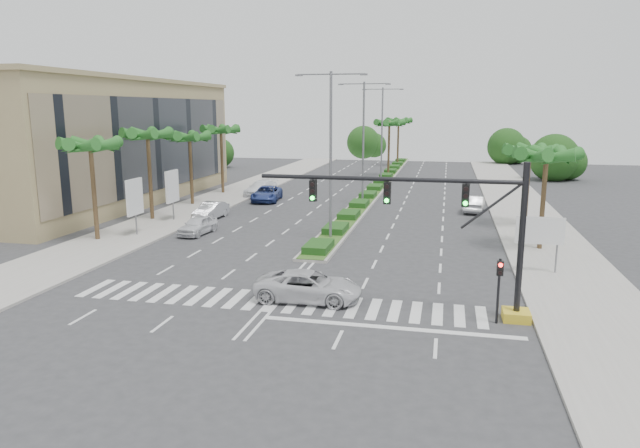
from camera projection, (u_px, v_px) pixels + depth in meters
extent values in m
plane|color=#333335|center=(274.00, 302.00, 28.43)|extent=(160.00, 160.00, 0.00)
cube|color=gray|center=(537.00, 232.00, 44.30)|extent=(6.00, 120.00, 0.15)
cube|color=gray|center=(177.00, 216.00, 50.79)|extent=(6.00, 120.00, 0.15)
cube|color=gray|center=(380.00, 185.00, 71.45)|extent=(2.20, 75.00, 0.20)
cube|color=#2F521C|center=(380.00, 184.00, 71.43)|extent=(1.80, 75.00, 0.04)
cube|color=tan|center=(103.00, 143.00, 57.66)|extent=(12.00, 36.00, 12.00)
cube|color=gold|center=(516.00, 315.00, 25.93)|extent=(1.20, 1.20, 0.45)
cylinder|color=black|center=(521.00, 241.00, 25.24)|extent=(0.28, 0.28, 7.00)
cylinder|color=black|center=(387.00, 179.00, 26.00)|extent=(12.00, 0.20, 0.20)
cylinder|color=black|center=(491.00, 207.00, 25.24)|extent=(2.53, 0.12, 2.15)
cube|color=black|center=(466.00, 196.00, 25.38)|extent=(0.32, 0.24, 1.00)
cylinder|color=#19E533|center=(465.00, 203.00, 25.31)|extent=(0.20, 0.06, 0.20)
cube|color=black|center=(387.00, 193.00, 26.13)|extent=(0.32, 0.24, 1.00)
cylinder|color=#19E533|center=(387.00, 201.00, 26.06)|extent=(0.20, 0.06, 0.20)
cube|color=black|center=(313.00, 191.00, 26.88)|extent=(0.32, 0.24, 1.00)
cylinder|color=#19E533|center=(312.00, 198.00, 26.81)|extent=(0.20, 0.06, 0.20)
cylinder|color=black|center=(498.00, 291.00, 25.29)|extent=(0.12, 0.12, 3.00)
cube|color=black|center=(500.00, 268.00, 24.93)|extent=(0.28, 0.22, 0.65)
cylinder|color=red|center=(501.00, 265.00, 24.77)|extent=(0.18, 0.05, 0.18)
cylinder|color=slate|center=(520.00, 250.00, 33.13)|extent=(0.10, 0.10, 2.80)
cylinder|color=slate|center=(557.00, 252.00, 32.71)|extent=(0.10, 0.10, 2.80)
cube|color=#0C6638|center=(540.00, 230.00, 32.68)|extent=(2.60, 0.08, 1.50)
cube|color=white|center=(540.00, 231.00, 32.63)|extent=(2.70, 0.02, 1.60)
cylinder|color=slate|center=(136.00, 218.00, 42.73)|extent=(0.12, 0.12, 2.80)
cube|color=white|center=(135.00, 197.00, 42.41)|extent=(0.18, 2.10, 2.70)
cube|color=#D8594C|center=(135.00, 197.00, 42.41)|extent=(0.12, 2.00, 2.60)
cylinder|color=slate|center=(173.00, 205.00, 48.47)|extent=(0.12, 0.12, 2.80)
cube|color=white|center=(172.00, 186.00, 48.15)|extent=(0.18, 2.10, 2.70)
cube|color=#D8594C|center=(172.00, 186.00, 48.15)|extent=(0.12, 2.00, 2.60)
cylinder|color=brown|center=(94.00, 193.00, 40.82)|extent=(0.32, 0.32, 7.00)
sphere|color=brown|center=(90.00, 146.00, 40.15)|extent=(0.70, 0.70, 0.70)
cone|color=#1F6222|center=(104.00, 147.00, 39.93)|extent=(0.90, 3.62, 1.50)
cone|color=#1F6222|center=(106.00, 146.00, 40.84)|extent=(3.39, 2.96, 1.50)
cone|color=#1F6222|center=(96.00, 146.00, 41.24)|extent=(3.73, 1.68, 1.50)
cone|color=#1F6222|center=(82.00, 146.00, 40.83)|extent=(2.38, 3.65, 1.50)
cone|color=#1F6222|center=(74.00, 147.00, 39.92)|extent=(2.38, 3.65, 1.50)
cone|color=#1F6222|center=(78.00, 148.00, 39.19)|extent=(3.73, 1.68, 1.50)
cone|color=#1F6222|center=(92.00, 148.00, 39.20)|extent=(3.39, 2.96, 1.50)
cylinder|color=brown|center=(150.00, 178.00, 48.43)|extent=(0.32, 0.32, 7.40)
sphere|color=brown|center=(148.00, 135.00, 47.72)|extent=(0.70, 0.70, 0.70)
cone|color=#1F6222|center=(160.00, 136.00, 47.50)|extent=(0.90, 3.62, 1.50)
cone|color=#1F6222|center=(160.00, 136.00, 48.41)|extent=(3.39, 2.96, 1.50)
cone|color=#1F6222|center=(151.00, 135.00, 48.82)|extent=(3.73, 1.68, 1.50)
cone|color=#1F6222|center=(140.00, 136.00, 48.41)|extent=(2.38, 3.65, 1.50)
cone|color=#1F6222|center=(134.00, 136.00, 47.49)|extent=(2.38, 3.65, 1.50)
cone|color=#1F6222|center=(138.00, 137.00, 46.76)|extent=(3.73, 1.68, 1.50)
cone|color=#1F6222|center=(150.00, 137.00, 46.77)|extent=(3.39, 2.96, 1.50)
cylinder|color=brown|center=(191.00, 171.00, 56.15)|extent=(0.32, 0.32, 6.80)
sphere|color=brown|center=(190.00, 137.00, 55.49)|extent=(0.70, 0.70, 0.70)
cone|color=#1F6222|center=(200.00, 139.00, 55.27)|extent=(0.90, 3.62, 1.50)
cone|color=#1F6222|center=(200.00, 138.00, 56.18)|extent=(3.39, 2.96, 1.50)
cone|color=#1F6222|center=(192.00, 138.00, 56.59)|extent=(3.73, 1.68, 1.50)
cone|color=#1F6222|center=(182.00, 138.00, 56.18)|extent=(2.38, 3.65, 1.50)
cone|color=#1F6222|center=(178.00, 139.00, 55.26)|extent=(2.38, 3.65, 1.50)
cone|color=#1F6222|center=(182.00, 139.00, 54.54)|extent=(3.73, 1.68, 1.50)
cone|color=#1F6222|center=(192.00, 139.00, 54.54)|extent=(3.39, 2.96, 1.50)
cylinder|color=brown|center=(222.00, 162.00, 63.76)|extent=(0.32, 0.32, 7.20)
sphere|color=brown|center=(221.00, 130.00, 63.06)|extent=(0.70, 0.70, 0.70)
cone|color=#1F6222|center=(230.00, 131.00, 62.85)|extent=(0.90, 3.62, 1.50)
cone|color=#1F6222|center=(230.00, 131.00, 63.76)|extent=(3.39, 2.96, 1.50)
cone|color=#1F6222|center=(223.00, 131.00, 64.16)|extent=(3.73, 1.68, 1.50)
cone|color=#1F6222|center=(214.00, 131.00, 63.75)|extent=(2.38, 3.65, 1.50)
cone|color=#1F6222|center=(211.00, 131.00, 62.84)|extent=(2.38, 3.65, 1.50)
cone|color=#1F6222|center=(215.00, 131.00, 62.11)|extent=(3.73, 1.68, 1.50)
cone|color=#1F6222|center=(224.00, 131.00, 62.11)|extent=(3.39, 2.96, 1.50)
cylinder|color=brown|center=(543.00, 203.00, 38.08)|extent=(0.32, 0.32, 6.50)
sphere|color=brown|center=(547.00, 156.00, 37.45)|extent=(0.70, 0.70, 0.70)
cone|color=#1F6222|center=(564.00, 158.00, 37.23)|extent=(0.90, 3.62, 1.50)
cone|color=#1F6222|center=(555.00, 157.00, 38.15)|extent=(3.39, 2.96, 1.50)
cone|color=#1F6222|center=(540.00, 156.00, 38.55)|extent=(3.73, 1.68, 1.50)
cone|color=#1F6222|center=(530.00, 157.00, 38.14)|extent=(2.38, 3.65, 1.50)
cone|color=#1F6222|center=(532.00, 158.00, 37.22)|extent=(2.38, 3.65, 1.50)
cone|color=#1F6222|center=(545.00, 159.00, 36.50)|extent=(3.73, 1.68, 1.50)
cone|color=#1F6222|center=(560.00, 159.00, 36.50)|extent=(3.39, 2.96, 1.50)
cylinder|color=brown|center=(527.00, 189.00, 45.76)|extent=(0.32, 0.32, 6.20)
sphere|color=brown|center=(530.00, 152.00, 45.16)|extent=(0.70, 0.70, 0.70)
cone|color=#1F6222|center=(544.00, 153.00, 44.95)|extent=(0.90, 3.62, 1.50)
cone|color=#1F6222|center=(537.00, 152.00, 45.86)|extent=(3.39, 2.96, 1.50)
cone|color=#1F6222|center=(525.00, 152.00, 46.26)|extent=(3.73, 1.68, 1.50)
cone|color=#1F6222|center=(516.00, 152.00, 45.85)|extent=(2.38, 3.65, 1.50)
cone|color=#1F6222|center=(517.00, 153.00, 44.94)|extent=(2.38, 3.65, 1.50)
cone|color=#1F6222|center=(528.00, 154.00, 44.21)|extent=(3.73, 1.68, 1.50)
cone|color=#1F6222|center=(541.00, 154.00, 44.21)|extent=(3.39, 2.96, 1.50)
cylinder|color=brown|center=(389.00, 150.00, 80.29)|extent=(0.32, 0.32, 7.50)
sphere|color=brown|center=(389.00, 124.00, 79.56)|extent=(0.70, 0.70, 0.70)
cone|color=#1F6222|center=(397.00, 124.00, 79.35)|extent=(0.90, 3.62, 1.50)
cone|color=#1F6222|center=(395.00, 124.00, 80.26)|extent=(3.39, 2.96, 1.50)
cone|color=#1F6222|center=(388.00, 124.00, 80.66)|extent=(3.73, 1.68, 1.50)
cone|color=#1F6222|center=(383.00, 124.00, 80.25)|extent=(2.38, 3.65, 1.50)
cone|color=#1F6222|center=(382.00, 124.00, 79.34)|extent=(2.38, 3.65, 1.50)
cone|color=#1F6222|center=(387.00, 124.00, 78.61)|extent=(3.73, 1.68, 1.50)
cone|color=#1F6222|center=(394.00, 124.00, 78.61)|extent=(3.39, 2.96, 1.50)
cylinder|color=brown|center=(398.00, 144.00, 94.63)|extent=(0.32, 0.32, 7.50)
sphere|color=brown|center=(399.00, 121.00, 93.91)|extent=(0.70, 0.70, 0.70)
cone|color=#1F6222|center=(405.00, 122.00, 93.69)|extent=(0.90, 3.62, 1.50)
cone|color=#1F6222|center=(403.00, 122.00, 94.60)|extent=(3.39, 2.96, 1.50)
cone|color=#1F6222|center=(398.00, 122.00, 95.01)|extent=(3.73, 1.68, 1.50)
cone|color=#1F6222|center=(393.00, 122.00, 94.60)|extent=(2.38, 3.65, 1.50)
cone|color=#1F6222|center=(392.00, 122.00, 93.68)|extent=(2.38, 3.65, 1.50)
cone|color=#1F6222|center=(396.00, 122.00, 92.95)|extent=(3.73, 1.68, 1.50)
cone|color=#1F6222|center=(402.00, 122.00, 92.96)|extent=(3.39, 2.96, 1.50)
cylinder|color=slate|center=(331.00, 158.00, 40.63)|extent=(0.20, 0.20, 12.00)
cylinder|color=slate|center=(314.00, 74.00, 39.73)|extent=(2.40, 0.10, 0.10)
cylinder|color=slate|center=(348.00, 74.00, 39.22)|extent=(2.40, 0.10, 0.10)
cube|color=slate|center=(299.00, 75.00, 39.97)|extent=(0.50, 0.25, 0.12)
cube|color=slate|center=(364.00, 74.00, 38.99)|extent=(0.50, 0.25, 0.12)
cylinder|color=slate|center=(363.00, 144.00, 55.93)|extent=(0.20, 0.20, 12.00)
cylinder|color=slate|center=(352.00, 84.00, 55.03)|extent=(2.40, 0.10, 0.10)
cylinder|color=slate|center=(377.00, 84.00, 54.52)|extent=(2.40, 0.10, 0.10)
cube|color=slate|center=(341.00, 84.00, 55.28)|extent=(0.50, 0.25, 0.12)
cube|color=slate|center=(388.00, 84.00, 54.29)|extent=(0.50, 0.25, 0.12)
cylinder|color=slate|center=(382.00, 137.00, 71.23)|extent=(0.20, 0.20, 12.00)
cylinder|color=slate|center=(373.00, 89.00, 70.33)|extent=(2.40, 0.10, 0.10)
cylinder|color=slate|center=(393.00, 89.00, 69.82)|extent=(2.40, 0.10, 0.10)
cube|color=slate|center=(364.00, 90.00, 70.58)|extent=(0.50, 0.25, 0.12)
cube|color=slate|center=(402.00, 89.00, 69.60)|extent=(0.50, 0.25, 0.12)
imported|color=silver|center=(198.00, 225.00, 43.59)|extent=(2.00, 4.25, 1.41)
imported|color=silver|center=(211.00, 211.00, 49.60)|extent=(1.83, 4.51, 1.45)
imported|color=navy|center=(267.00, 194.00, 59.16)|extent=(3.26, 5.89, 1.56)
imported|color=white|center=(261.00, 188.00, 62.79)|extent=(2.81, 5.83, 1.64)
imported|color=silver|center=(309.00, 286.00, 28.50)|extent=(5.38, 2.55, 1.49)
imported|color=#A9AAAE|center=(474.00, 204.00, 52.95)|extent=(2.17, 4.84, 1.54)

